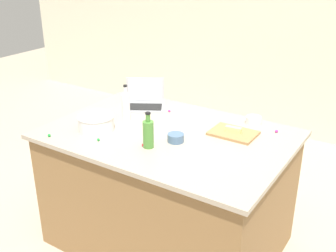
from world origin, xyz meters
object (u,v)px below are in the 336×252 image
at_px(ramekin_medium, 176,138).
at_px(butter_stick_left, 233,129).
at_px(cutting_board, 233,133).
at_px(ramekin_small, 253,120).
at_px(bottle_vinegar, 126,106).
at_px(laptop, 145,101).
at_px(bottle_olive, 148,133).
at_px(mixing_bowl_large, 96,122).

bearing_deg(ramekin_medium, butter_stick_left, 48.95).
distance_m(cutting_board, butter_stick_left, 0.03).
relative_size(ramekin_small, ramekin_medium, 1.01).
height_order(bottle_vinegar, ramekin_medium, bottle_vinegar).
xyz_separation_m(bottle_vinegar, butter_stick_left, (0.76, 0.20, -0.07)).
bearing_deg(butter_stick_left, laptop, 172.81).
distance_m(bottle_olive, ramekin_medium, 0.20).
bearing_deg(butter_stick_left, cutting_board, 0.00).
xyz_separation_m(mixing_bowl_large, ramekin_medium, (0.56, 0.14, -0.03)).
bearing_deg(laptop, mixing_bowl_large, -91.72).
xyz_separation_m(laptop, bottle_vinegar, (0.05, -0.30, 0.06)).
bearing_deg(bottle_olive, cutting_board, 51.69).
relative_size(bottle_olive, butter_stick_left, 2.15).
bearing_deg(laptop, ramekin_medium, -37.00).
bearing_deg(cutting_board, ramekin_medium, -131.27).
xyz_separation_m(bottle_vinegar, ramekin_small, (0.80, 0.44, -0.08)).
height_order(butter_stick_left, ramekin_small, same).
distance_m(laptop, cutting_board, 0.82).
xyz_separation_m(mixing_bowl_large, bottle_vinegar, (0.07, 0.25, 0.05)).
bearing_deg(laptop, ramekin_small, 9.63).
bearing_deg(mixing_bowl_large, cutting_board, 28.34).
relative_size(mixing_bowl_large, bottle_olive, 1.07).
xyz_separation_m(bottle_vinegar, ramekin_medium, (0.49, -0.11, -0.08)).
distance_m(ramekin_small, ramekin_medium, 0.63).
distance_m(bottle_olive, ramekin_small, 0.83).
bearing_deg(cutting_board, bottle_vinegar, -165.39).
distance_m(cutting_board, ramekin_medium, 0.41).
xyz_separation_m(cutting_board, butter_stick_left, (-0.00, 0.00, 0.03)).
bearing_deg(mixing_bowl_large, bottle_vinegar, 74.62).
distance_m(laptop, butter_stick_left, 0.81).
bearing_deg(butter_stick_left, ramekin_medium, -131.05).
relative_size(laptop, bottle_vinegar, 1.40).
height_order(bottle_olive, ramekin_small, bottle_olive).
relative_size(mixing_bowl_large, ramekin_medium, 2.34).
distance_m(mixing_bowl_large, cutting_board, 0.94).
distance_m(laptop, mixing_bowl_large, 0.55).
bearing_deg(bottle_olive, ramekin_medium, 58.00).
relative_size(mixing_bowl_large, ramekin_small, 2.31).
bearing_deg(mixing_bowl_large, ramekin_medium, 14.06).
xyz_separation_m(bottle_vinegar, cutting_board, (0.76, 0.20, -0.10)).
relative_size(laptop, bottle_olive, 1.61).
bearing_deg(ramekin_medium, cutting_board, 48.73).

